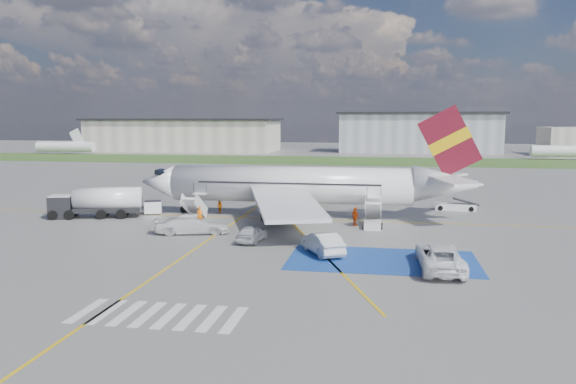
{
  "coord_description": "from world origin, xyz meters",
  "views": [
    {
      "loc": [
        10.06,
        -45.45,
        10.52
      ],
      "look_at": [
        0.9,
        7.17,
        3.5
      ],
      "focal_mm": 35.0,
      "sensor_mm": 36.0,
      "label": 1
    }
  ],
  "objects_px": {
    "gpu_cart": "(153,208)",
    "airliner": "(304,185)",
    "fuel_tanker": "(97,205)",
    "van_white_a": "(440,252)",
    "van_white_b": "(192,223)",
    "car_silver_b": "(323,243)",
    "belt_loader": "(456,207)",
    "car_silver_a": "(252,233)"
  },
  "relations": [
    {
      "from": "fuel_tanker",
      "to": "car_silver_a",
      "type": "xyz_separation_m",
      "value": [
        19.06,
        -8.71,
        -0.64
      ]
    },
    {
      "from": "fuel_tanker",
      "to": "car_silver_b",
      "type": "distance_m",
      "value": 28.24
    },
    {
      "from": "airliner",
      "to": "van_white_a",
      "type": "height_order",
      "value": "airliner"
    },
    {
      "from": "belt_loader",
      "to": "car_silver_a",
      "type": "relative_size",
      "value": 1.17
    },
    {
      "from": "fuel_tanker",
      "to": "belt_loader",
      "type": "height_order",
      "value": "fuel_tanker"
    },
    {
      "from": "van_white_a",
      "to": "van_white_b",
      "type": "height_order",
      "value": "van_white_a"
    },
    {
      "from": "gpu_cart",
      "to": "car_silver_a",
      "type": "distance_m",
      "value": 18.19
    },
    {
      "from": "airliner",
      "to": "car_silver_b",
      "type": "height_order",
      "value": "airliner"
    },
    {
      "from": "car_silver_a",
      "to": "car_silver_b",
      "type": "relative_size",
      "value": 0.81
    },
    {
      "from": "fuel_tanker",
      "to": "gpu_cart",
      "type": "bearing_deg",
      "value": 14.22
    },
    {
      "from": "belt_loader",
      "to": "van_white_a",
      "type": "relative_size",
      "value": 0.79
    },
    {
      "from": "airliner",
      "to": "fuel_tanker",
      "type": "xyz_separation_m",
      "value": [
        -21.68,
        -4.7,
        -2.03
      ]
    },
    {
      "from": "airliner",
      "to": "gpu_cart",
      "type": "xyz_separation_m",
      "value": [
        -16.63,
        -1.81,
        -2.7
      ]
    },
    {
      "from": "airliner",
      "to": "van_white_b",
      "type": "height_order",
      "value": "airliner"
    },
    {
      "from": "fuel_tanker",
      "to": "van_white_a",
      "type": "distance_m",
      "value": 37.27
    },
    {
      "from": "gpu_cart",
      "to": "van_white_a",
      "type": "relative_size",
      "value": 0.34
    },
    {
      "from": "car_silver_b",
      "to": "van_white_a",
      "type": "xyz_separation_m",
      "value": [
        8.61,
        -2.87,
        0.31
      ]
    },
    {
      "from": "fuel_tanker",
      "to": "car_silver_b",
      "type": "relative_size",
      "value": 1.87
    },
    {
      "from": "airliner",
      "to": "gpu_cart",
      "type": "height_order",
      "value": "airliner"
    },
    {
      "from": "belt_loader",
      "to": "car_silver_b",
      "type": "height_order",
      "value": "car_silver_b"
    },
    {
      "from": "van_white_b",
      "to": "van_white_a",
      "type": "bearing_deg",
      "value": -126.96
    },
    {
      "from": "fuel_tanker",
      "to": "gpu_cart",
      "type": "relative_size",
      "value": 4.57
    },
    {
      "from": "car_silver_b",
      "to": "van_white_b",
      "type": "distance_m",
      "value": 13.85
    },
    {
      "from": "gpu_cart",
      "to": "belt_loader",
      "type": "distance_m",
      "value": 34.43
    },
    {
      "from": "car_silver_a",
      "to": "gpu_cart",
      "type": "bearing_deg",
      "value": -33.73
    },
    {
      "from": "van_white_b",
      "to": "car_silver_a",
      "type": "bearing_deg",
      "value": -125.6
    },
    {
      "from": "gpu_cart",
      "to": "van_white_a",
      "type": "xyz_separation_m",
      "value": [
        29.11,
        -17.78,
        0.48
      ]
    },
    {
      "from": "gpu_cart",
      "to": "car_silver_a",
      "type": "height_order",
      "value": "gpu_cart"
    },
    {
      "from": "fuel_tanker",
      "to": "van_white_b",
      "type": "xyz_separation_m",
      "value": [
        12.89,
        -6.42,
        -0.37
      ]
    },
    {
      "from": "fuel_tanker",
      "to": "van_white_a",
      "type": "height_order",
      "value": "fuel_tanker"
    },
    {
      "from": "fuel_tanker",
      "to": "belt_loader",
      "type": "bearing_deg",
      "value": 1.23
    },
    {
      "from": "car_silver_a",
      "to": "van_white_b",
      "type": "relative_size",
      "value": 0.84
    },
    {
      "from": "gpu_cart",
      "to": "airliner",
      "type": "bearing_deg",
      "value": -17.33
    },
    {
      "from": "airliner",
      "to": "belt_loader",
      "type": "height_order",
      "value": "airliner"
    },
    {
      "from": "belt_loader",
      "to": "car_silver_b",
      "type": "xyz_separation_m",
      "value": [
        -12.82,
        -23.59,
        0.5
      ]
    },
    {
      "from": "belt_loader",
      "to": "car_silver_b",
      "type": "bearing_deg",
      "value": -115.5
    },
    {
      "from": "airliner",
      "to": "gpu_cart",
      "type": "bearing_deg",
      "value": -173.8
    },
    {
      "from": "car_silver_a",
      "to": "van_white_a",
      "type": "relative_size",
      "value": 0.68
    },
    {
      "from": "car_silver_a",
      "to": "van_white_a",
      "type": "height_order",
      "value": "van_white_a"
    },
    {
      "from": "van_white_b",
      "to": "gpu_cart",
      "type": "bearing_deg",
      "value": 24.79
    },
    {
      "from": "gpu_cart",
      "to": "belt_loader",
      "type": "height_order",
      "value": "gpu_cart"
    },
    {
      "from": "airliner",
      "to": "fuel_tanker",
      "type": "distance_m",
      "value": 22.28
    }
  ]
}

